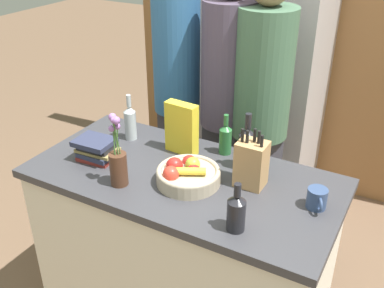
{
  "coord_description": "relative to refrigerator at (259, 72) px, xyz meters",
  "views": [
    {
      "loc": [
        0.9,
        -1.54,
        2.03
      ],
      "look_at": [
        0.0,
        0.09,
        1.03
      ],
      "focal_mm": 42.0,
      "sensor_mm": 36.0,
      "label": 1
    }
  ],
  "objects": [
    {
      "name": "kitchen_island",
      "position": [
        0.15,
        -1.35,
        -0.52
      ],
      "size": [
        1.47,
        0.72,
        0.91
      ],
      "color": "silver",
      "rests_on": "ground_plane"
    },
    {
      "name": "back_wall_wood",
      "position": [
        0.15,
        0.36,
        0.32
      ],
      "size": [
        2.67,
        0.12,
        2.6
      ],
      "color": "olive",
      "rests_on": "ground_plane"
    },
    {
      "name": "refrigerator",
      "position": [
        0.0,
        0.0,
        0.0
      ],
      "size": [
        0.87,
        0.62,
        1.95
      ],
      "color": "#B7B7BC",
      "rests_on": "ground_plane"
    },
    {
      "name": "fruit_bowl",
      "position": [
        0.21,
        -1.39,
        -0.02
      ],
      "size": [
        0.29,
        0.29,
        0.11
      ],
      "color": "tan",
      "rests_on": "kitchen_island"
    },
    {
      "name": "knife_block",
      "position": [
        0.46,
        -1.27,
        0.04
      ],
      "size": [
        0.13,
        0.11,
        0.27
      ],
      "color": "tan",
      "rests_on": "kitchen_island"
    },
    {
      "name": "flower_vase",
      "position": [
        -0.05,
        -1.55,
        0.04
      ],
      "size": [
        0.08,
        0.08,
        0.35
      ],
      "color": "#4C2D1E",
      "rests_on": "kitchen_island"
    },
    {
      "name": "cereal_box",
      "position": [
        0.04,
        -1.16,
        0.06
      ],
      "size": [
        0.17,
        0.07,
        0.27
      ],
      "color": "yellow",
      "rests_on": "kitchen_island"
    },
    {
      "name": "coffee_mug",
      "position": [
        0.77,
        -1.3,
        -0.03
      ],
      "size": [
        0.08,
        0.11,
        0.09
      ],
      "color": "#334770",
      "rests_on": "kitchen_island"
    },
    {
      "name": "book_stack",
      "position": [
        -0.29,
        -1.43,
        -0.01
      ],
      "size": [
        0.21,
        0.16,
        0.11
      ],
      "color": "maroon",
      "rests_on": "kitchen_island"
    },
    {
      "name": "bottle_oil",
      "position": [
        0.39,
        -1.14,
        0.04
      ],
      "size": [
        0.08,
        0.08,
        0.28
      ],
      "color": "black",
      "rests_on": "kitchen_island"
    },
    {
      "name": "bottle_vinegar",
      "position": [
        -0.27,
        -1.17,
        0.03
      ],
      "size": [
        0.06,
        0.06,
        0.25
      ],
      "color": "#B2BCC1",
      "rests_on": "kitchen_island"
    },
    {
      "name": "bottle_wine",
      "position": [
        0.53,
        -1.59,
        0.01
      ],
      "size": [
        0.07,
        0.07,
        0.21
      ],
      "color": "black",
      "rests_on": "kitchen_island"
    },
    {
      "name": "bottle_water",
      "position": [
        0.24,
        -1.06,
        0.01
      ],
      "size": [
        0.06,
        0.06,
        0.21
      ],
      "color": "#286633",
      "rests_on": "kitchen_island"
    },
    {
      "name": "person_at_sink",
      "position": [
        -0.3,
        -0.64,
        0.06
      ],
      "size": [
        0.29,
        0.29,
        1.81
      ],
      "rotation": [
        0.0,
        0.0,
        -0.25
      ],
      "color": "#383842",
      "rests_on": "ground_plane"
    },
    {
      "name": "person_in_blue",
      "position": [
        0.05,
        -0.65,
        0.04
      ],
      "size": [
        0.31,
        0.31,
        1.79
      ],
      "rotation": [
        0.0,
        0.0,
        -0.19
      ],
      "color": "#383842",
      "rests_on": "ground_plane"
    },
    {
      "name": "person_in_red_tee",
      "position": [
        0.28,
        -0.68,
        0.04
      ],
      "size": [
        0.32,
        0.32,
        1.78
      ],
      "rotation": [
        0.0,
        0.0,
        -0.47
      ],
      "color": "#383842",
      "rests_on": "ground_plane"
    }
  ]
}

